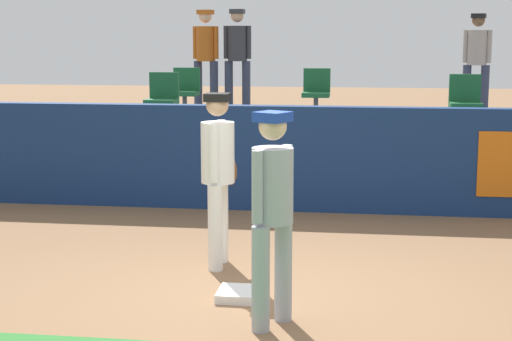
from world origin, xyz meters
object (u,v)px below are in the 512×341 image
player_fielder_home (218,168)px  spectator_casual (237,52)px  seat_back_left (185,89)px  spectator_hooded (477,56)px  player_runner_visitor (272,204)px  spectator_capped (206,52)px  first_base (240,294)px  seat_front_right (465,100)px  seat_front_left (162,97)px  seat_back_center (316,90)px

player_fielder_home → spectator_casual: bearing=-171.9°
seat_back_left → spectator_hooded: spectator_hooded is taller
player_runner_visitor → spectator_casual: spectator_casual is taller
spectator_hooded → spectator_capped: spectator_capped is taller
first_base → seat_front_right: size_ratio=0.48×
seat_front_left → spectator_hooded: (5.03, 2.86, 0.56)m
first_base → player_runner_visitor: player_runner_visitor is taller
seat_back_center → seat_back_left: size_ratio=1.00×
seat_back_left → spectator_capped: (0.13, 1.20, 0.61)m
player_fielder_home → seat_back_center: bearing=174.7°
seat_back_left → spectator_casual: 1.53m
first_base → player_fielder_home: player_fielder_home is taller
player_fielder_home → seat_front_left: seat_front_left is taller
seat_back_center → player_fielder_home: bearing=-95.5°
spectator_hooded → player_fielder_home: bearing=78.9°
first_base → player_fielder_home: 1.46m
seat_back_center → first_base: bearing=-91.6°
player_runner_visitor → seat_back_center: size_ratio=2.08×
seat_front_left → spectator_capped: size_ratio=0.45×
player_fielder_home → seat_front_right: (2.87, 4.20, 0.38)m
seat_back_center → player_runner_visitor: bearing=-88.8°
seat_back_left → spectator_casual: spectator_casual is taller
first_base → player_runner_visitor: 1.22m
seat_back_left → spectator_capped: 1.35m
player_runner_visitor → spectator_capped: bearing=-136.4°
player_fielder_home → spectator_casual: (-0.99, 7.19, 1.00)m
player_runner_visitor → seat_back_center: (-0.16, 7.64, 0.39)m
seat_back_left → player_fielder_home: bearing=-74.0°
seat_front_right → seat_back_left: bearing=158.6°
first_base → spectator_capped: (-1.97, 8.20, 1.97)m
spectator_hooded → spectator_capped: bearing=12.8°
seat_back_center → spectator_casual: 2.06m
player_fielder_home → seat_back_center: 6.04m
first_base → seat_back_center: (0.20, 7.01, 1.36)m
spectator_capped → seat_back_left: bearing=98.1°
first_base → seat_front_left: seat_front_left is taller
player_fielder_home → player_runner_visitor: size_ratio=1.01×
seat_front_right → seat_front_left: 4.54m
seat_front_right → first_base: bearing=-115.6°
seat_front_right → spectator_hooded: (0.50, 2.86, 0.56)m
player_runner_visitor → spectator_casual: (-1.73, 8.83, 1.01)m
first_base → spectator_casual: (-1.37, 8.19, 1.98)m
seat_front_right → spectator_casual: spectator_casual is taller
player_runner_visitor → seat_front_left: 6.33m
seat_front_right → player_fielder_home: bearing=-124.4°
seat_front_right → spectator_hooded: bearing=80.1°
player_fielder_home → first_base: bearing=21.1°
seat_back_left → seat_front_left: bearing=-88.3°
player_runner_visitor → spectator_capped: spectator_capped is taller
seat_back_left → spectator_capped: size_ratio=0.45×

